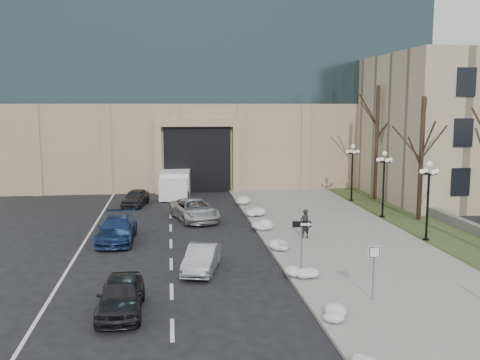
% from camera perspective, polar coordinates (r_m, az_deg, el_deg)
% --- Properties ---
extents(ground, '(160.00, 160.00, 0.00)m').
position_cam_1_polar(ground, '(19.20, 13.49, -16.68)').
color(ground, black).
rests_on(ground, ground).
extents(sidewalk, '(9.00, 40.00, 0.12)m').
position_cam_1_polar(sidewalk, '(32.80, 10.47, -6.01)').
color(sidewalk, gray).
rests_on(sidewalk, ground).
extents(curb, '(0.30, 40.00, 0.14)m').
position_cam_1_polar(curb, '(31.72, 2.66, -6.35)').
color(curb, gray).
rests_on(curb, ground).
extents(grass_strip, '(4.00, 40.00, 0.10)m').
position_cam_1_polar(grass_strip, '(35.32, 20.59, -5.40)').
color(grass_strip, '#384A25').
rests_on(grass_strip, ground).
extents(stone_wall, '(0.50, 30.00, 0.70)m').
position_cam_1_polar(stone_wall, '(37.92, 21.87, -4.10)').
color(stone_wall, slate).
rests_on(stone_wall, ground).
extents(office_tower, '(40.00, 24.70, 36.00)m').
position_cam_1_polar(office_tower, '(60.89, -3.38, 18.03)').
color(office_tower, tan).
rests_on(office_tower, ground).
extents(car_a, '(1.72, 4.20, 1.42)m').
position_cam_1_polar(car_a, '(21.44, -12.59, -11.91)').
color(car_a, black).
rests_on(car_a, ground).
extents(car_b, '(2.24, 4.09, 1.28)m').
position_cam_1_polar(car_b, '(25.98, -4.08, -8.33)').
color(car_b, '#A9ACB1').
rests_on(car_b, ground).
extents(car_c, '(2.19, 5.13, 1.47)m').
position_cam_1_polar(car_c, '(32.17, -12.99, -5.12)').
color(car_c, navy).
rests_on(car_c, ground).
extents(car_d, '(3.70, 5.73, 1.47)m').
position_cam_1_polar(car_d, '(37.12, -4.90, -3.19)').
color(car_d, '#BABABA').
rests_on(car_d, ground).
extents(car_e, '(2.33, 4.14, 1.33)m').
position_cam_1_polar(car_e, '(42.95, -11.08, -1.86)').
color(car_e, '#2C2C31').
rests_on(car_e, ground).
extents(pedestrian, '(0.74, 0.61, 1.73)m').
position_cam_1_polar(pedestrian, '(31.83, 6.93, -4.66)').
color(pedestrian, black).
rests_on(pedestrian, sidewalk).
extents(box_truck, '(2.92, 7.08, 2.20)m').
position_cam_1_polar(box_truck, '(47.07, -6.87, -0.41)').
color(box_truck, white).
rests_on(box_truck, ground).
extents(one_way_sign, '(0.93, 0.30, 2.50)m').
position_cam_1_polar(one_way_sign, '(25.53, 6.95, -5.35)').
color(one_way_sign, slate).
rests_on(one_way_sign, ground).
extents(keep_sign, '(0.51, 0.07, 2.37)m').
position_cam_1_polar(keep_sign, '(22.30, 14.09, -8.38)').
color(keep_sign, slate).
rests_on(keep_sign, ground).
extents(snow_clump_b, '(1.10, 1.60, 0.36)m').
position_cam_1_polar(snow_clump_b, '(20.74, 10.22, -13.76)').
color(snow_clump_b, white).
rests_on(snow_clump_b, sidewalk).
extents(snow_clump_c, '(1.10, 1.60, 0.36)m').
position_cam_1_polar(snow_clump_c, '(24.84, 6.72, -9.97)').
color(snow_clump_c, white).
rests_on(snow_clump_c, sidewalk).
extents(snow_clump_d, '(1.10, 1.60, 0.36)m').
position_cam_1_polar(snow_clump_d, '(29.34, 4.38, -7.09)').
color(snow_clump_d, white).
rests_on(snow_clump_d, sidewalk).
extents(snow_clump_e, '(1.10, 1.60, 0.36)m').
position_cam_1_polar(snow_clump_e, '(34.03, 2.21, -4.95)').
color(snow_clump_e, white).
rests_on(snow_clump_e, sidewalk).
extents(snow_clump_f, '(1.10, 1.60, 0.36)m').
position_cam_1_polar(snow_clump_f, '(37.73, 1.40, -3.65)').
color(snow_clump_f, white).
rests_on(snow_clump_f, sidewalk).
extents(snow_clump_g, '(1.10, 1.60, 0.36)m').
position_cam_1_polar(snow_clump_g, '(42.26, 0.34, -2.37)').
color(snow_clump_g, white).
rests_on(snow_clump_g, sidewalk).
extents(lamppost_b, '(1.18, 1.18, 4.76)m').
position_cam_1_polar(lamppost_b, '(32.67, 19.45, -1.00)').
color(lamppost_b, black).
rests_on(lamppost_b, ground).
extents(lamppost_c, '(1.18, 1.18, 4.76)m').
position_cam_1_polar(lamppost_c, '(38.51, 15.09, 0.50)').
color(lamppost_c, black).
rests_on(lamppost_c, ground).
extents(lamppost_d, '(1.18, 1.18, 4.76)m').
position_cam_1_polar(lamppost_d, '(44.53, 11.89, 1.60)').
color(lamppost_d, black).
rests_on(lamppost_d, ground).
extents(tree_mid, '(3.20, 3.20, 8.50)m').
position_cam_1_polar(tree_mid, '(38.28, 18.85, 3.96)').
color(tree_mid, black).
rests_on(tree_mid, ground).
extents(tree_far, '(3.20, 3.20, 9.50)m').
position_cam_1_polar(tree_far, '(45.55, 14.42, 5.55)').
color(tree_far, black).
rests_on(tree_far, ground).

